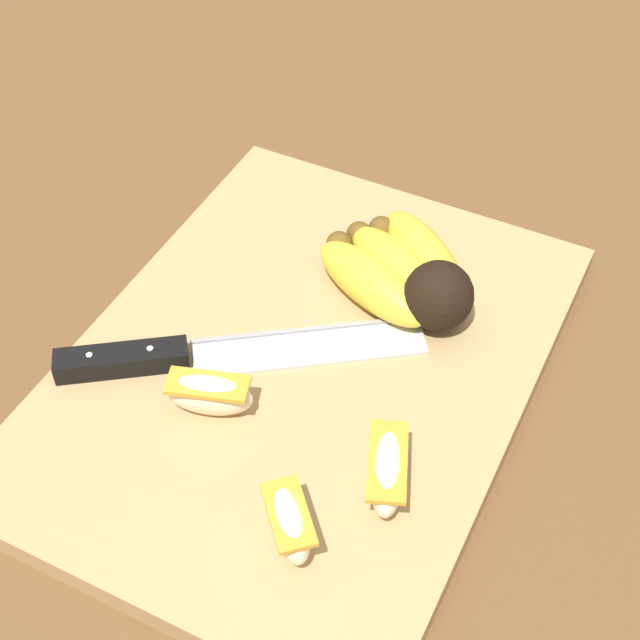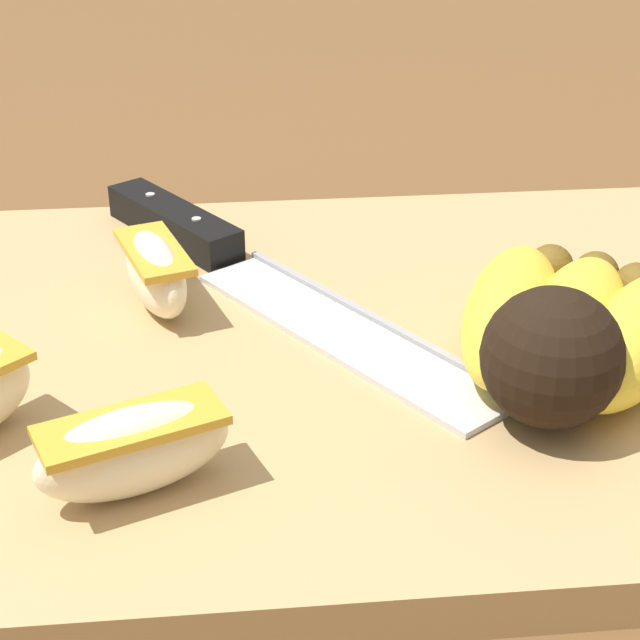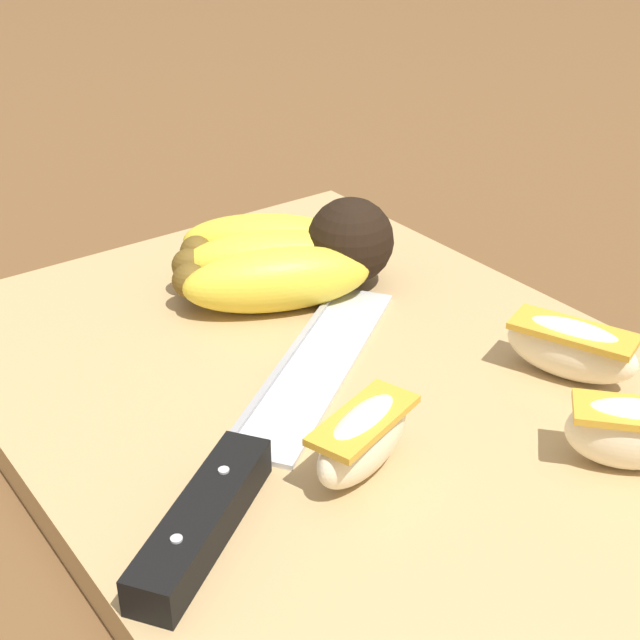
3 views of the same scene
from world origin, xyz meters
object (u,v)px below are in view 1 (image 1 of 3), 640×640
object	(u,v)px
apple_wedge_near	(387,470)
apple_wedge_far	(209,394)
banana_bunch	(405,274)
apple_wedge_middle	(289,523)
chefs_knife	(186,355)

from	to	relation	value
apple_wedge_near	apple_wedge_far	size ratio (longest dim) A/B	1.11
banana_bunch	apple_wedge_far	world-z (taller)	banana_bunch
apple_wedge_near	apple_wedge_middle	bearing A→B (deg)	149.39
chefs_knife	apple_wedge_near	world-z (taller)	apple_wedge_near
banana_bunch	apple_wedge_near	bearing A→B (deg)	-160.73
banana_bunch	apple_wedge_middle	size ratio (longest dim) A/B	2.46
apple_wedge_near	chefs_knife	bearing A→B (deg)	78.87
banana_bunch	apple_wedge_far	size ratio (longest dim) A/B	2.12
apple_wedge_middle	apple_wedge_far	distance (m)	0.12
banana_bunch	apple_wedge_near	distance (m)	0.19
apple_wedge_near	apple_wedge_middle	xyz separation A→B (m)	(-0.07, 0.04, 0.00)
apple_wedge_far	apple_wedge_near	bearing A→B (deg)	-90.86
apple_wedge_far	banana_bunch	bearing A→B (deg)	-24.25
apple_wedge_far	chefs_knife	bearing A→B (deg)	50.90
banana_bunch	chefs_knife	bearing A→B (deg)	139.57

